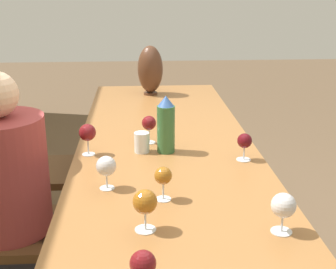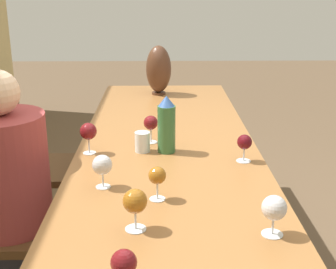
# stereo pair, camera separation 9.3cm
# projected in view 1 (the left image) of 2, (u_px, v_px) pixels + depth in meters

# --- Properties ---
(dining_table) EXTENTS (2.54, 0.84, 0.77)m
(dining_table) POSITION_uv_depth(u_px,v_px,m) (166.00, 157.00, 2.28)
(dining_table) COLOR #936033
(dining_table) RESTS_ON ground_plane
(water_bottle) EXTENTS (0.08, 0.08, 0.26)m
(water_bottle) POSITION_uv_depth(u_px,v_px,m) (166.00, 125.00, 2.10)
(water_bottle) COLOR #336638
(water_bottle) RESTS_ON dining_table
(water_tumbler) EXTENTS (0.07, 0.07, 0.09)m
(water_tumbler) POSITION_uv_depth(u_px,v_px,m) (142.00, 142.00, 2.12)
(water_tumbler) COLOR silver
(water_tumbler) RESTS_ON dining_table
(vase) EXTENTS (0.17, 0.17, 0.33)m
(vase) POSITION_uv_depth(u_px,v_px,m) (150.00, 70.00, 3.15)
(vase) COLOR #4C2D1E
(vase) RESTS_ON dining_table
(wine_glass_0) EXTENTS (0.08, 0.08, 0.14)m
(wine_glass_0) POSITION_uv_depth(u_px,v_px,m) (145.00, 203.00, 1.44)
(wine_glass_0) COLOR silver
(wine_glass_0) RESTS_ON dining_table
(wine_glass_1) EXTENTS (0.07, 0.07, 0.13)m
(wine_glass_1) POSITION_uv_depth(u_px,v_px,m) (149.00, 123.00, 2.23)
(wine_glass_1) COLOR silver
(wine_glass_1) RESTS_ON dining_table
(wine_glass_2) EXTENTS (0.08, 0.08, 0.13)m
(wine_glass_2) POSITION_uv_depth(u_px,v_px,m) (283.00, 206.00, 1.43)
(wine_glass_2) COLOR silver
(wine_glass_2) RESTS_ON dining_table
(wine_glass_3) EXTENTS (0.07, 0.07, 0.13)m
(wine_glass_3) POSITION_uv_depth(u_px,v_px,m) (143.00, 265.00, 1.13)
(wine_glass_3) COLOR silver
(wine_glass_3) RESTS_ON dining_table
(wine_glass_4) EXTENTS (0.06, 0.06, 0.12)m
(wine_glass_4) POSITION_uv_depth(u_px,v_px,m) (163.00, 177.00, 1.65)
(wine_glass_4) COLOR silver
(wine_glass_4) RESTS_ON dining_table
(wine_glass_5) EXTENTS (0.08, 0.08, 0.13)m
(wine_glass_5) POSITION_uv_depth(u_px,v_px,m) (106.00, 167.00, 1.73)
(wine_glass_5) COLOR silver
(wine_glass_5) RESTS_ON dining_table
(wine_glass_6) EXTENTS (0.06, 0.06, 0.12)m
(wine_glass_6) POSITION_uv_depth(u_px,v_px,m) (245.00, 142.00, 2.01)
(wine_glass_6) COLOR silver
(wine_glass_6) RESTS_ON dining_table
(wine_glass_7) EXTENTS (0.08, 0.08, 0.14)m
(wine_glass_7) POSITION_uv_depth(u_px,v_px,m) (87.00, 133.00, 2.07)
(wine_glass_7) COLOR silver
(wine_glass_7) RESTS_ON dining_table
(chair_far) EXTENTS (0.44, 0.44, 0.90)m
(chair_far) POSITION_uv_depth(u_px,v_px,m) (29.00, 165.00, 2.71)
(chair_far) COLOR brown
(chair_far) RESTS_ON ground_plane
(person_near) EXTENTS (0.37, 0.37, 1.18)m
(person_near) POSITION_uv_depth(u_px,v_px,m) (11.00, 197.00, 2.02)
(person_near) COLOR #2D2D38
(person_near) RESTS_ON ground_plane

